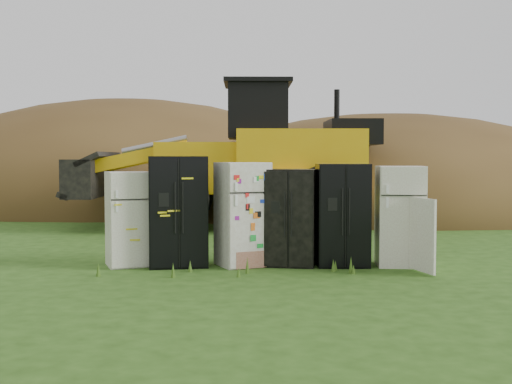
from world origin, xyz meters
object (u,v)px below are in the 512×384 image
wheel_loader (221,155)px  fridge_black_right (342,215)px  fridge_leftmost (129,219)px  fridge_dark_mid (291,217)px  fridge_open_door (400,216)px  fridge_black_side (178,211)px  fridge_sticker (242,214)px

wheel_loader → fridge_black_right: bearing=-68.8°
fridge_leftmost → fridge_dark_mid: (2.84, 0.03, 0.02)m
fridge_open_door → wheel_loader: wheel_loader is taller
fridge_leftmost → fridge_black_side: (0.86, -0.02, 0.13)m
fridge_black_right → wheel_loader: (-2.44, 6.05, 1.08)m
fridge_open_door → fridge_leftmost: bearing=-176.5°
fridge_leftmost → fridge_black_right: size_ratio=0.92×
fridge_black_side → fridge_sticker: (1.13, 0.03, -0.05)m
fridge_black_right → fridge_open_door: fridge_black_right is taller
fridge_leftmost → fridge_sticker: size_ratio=0.91×
fridge_sticker → fridge_black_right: size_ratio=1.01×
fridge_black_right → fridge_dark_mid: bearing=177.9°
fridge_leftmost → fridge_dark_mid: size_ratio=0.97×
fridge_black_right → fridge_sticker: bearing=179.4°
fridge_dark_mid → wheel_loader: (-1.54, 6.03, 1.13)m
fridge_black_right → fridge_black_side: bearing=-179.8°
fridge_black_right → wheel_loader: 6.62m
fridge_sticker → wheel_loader: 6.18m
fridge_black_right → fridge_open_door: size_ratio=1.02×
fridge_dark_mid → fridge_open_door: (1.91, -0.04, 0.03)m
fridge_leftmost → fridge_dark_mid: 2.84m
fridge_black_right → fridge_open_door: (1.01, -0.01, -0.02)m
fridge_dark_mid → fridge_black_right: (0.90, -0.03, 0.05)m
fridge_black_side → fridge_sticker: 1.13m
fridge_dark_mid → fridge_open_door: size_ratio=0.97×
fridge_sticker → fridge_open_door: fridge_sticker is taller
fridge_black_side → fridge_black_right: bearing=-9.2°
fridge_sticker → fridge_open_door: bearing=-24.1°
fridge_black_side → fridge_dark_mid: bearing=-8.2°
fridge_black_side → fridge_sticker: size_ratio=1.06×
fridge_leftmost → wheel_loader: size_ratio=0.20×
fridge_dark_mid → fridge_leftmost: bearing=-169.1°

